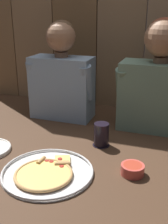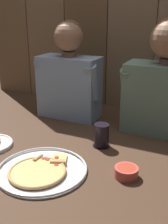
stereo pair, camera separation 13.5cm
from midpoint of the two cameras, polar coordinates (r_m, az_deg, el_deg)
The scene contains 6 objects.
ground_plane at distance 1.34m, azimuth -3.30°, elevation -8.86°, with size 3.20×3.20×0.00m, color #422B1C.
pizza_tray at distance 1.22m, azimuth -10.75°, elevation -11.94°, with size 0.38×0.38×0.03m.
drinking_glass at distance 1.40m, azimuth 0.78°, elevation -4.66°, with size 0.09×0.09×0.12m.
dipping_bowl at distance 1.20m, azimuth 6.55°, elevation -11.44°, with size 0.10×0.10×0.04m.
diner_left at distance 1.72m, azimuth -6.77°, elevation 7.45°, with size 0.41×0.19×0.59m.
diner_right at distance 1.56m, azimuth 12.50°, elevation 6.12°, with size 0.45×0.21×0.61m.
Camera 1 is at (0.39, -1.10, 0.65)m, focal length 45.31 mm.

